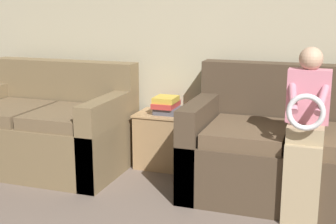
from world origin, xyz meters
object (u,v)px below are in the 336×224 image
couch_side (47,130)px  couch_main (332,156)px  child_left_seated (306,127)px  side_shelf (167,139)px  book_stack (167,105)px

couch_side → couch_main: bearing=1.2°
couch_side → child_left_seated: (2.31, -0.36, 0.32)m
side_shelf → book_stack: 0.32m
side_shelf → couch_main: bearing=-11.5°
couch_side → child_left_seated: 2.36m
child_left_seated → side_shelf: bearing=150.5°
couch_main → couch_side: bearing=-178.8°
couch_main → book_stack: couch_main is taller
couch_side → side_shelf: size_ratio=2.70×
couch_main → side_shelf: 1.47m
couch_side → child_left_seated: bearing=-8.9°
book_stack → couch_side: bearing=-162.0°
child_left_seated → side_shelf: (-1.25, 0.71, -0.40)m
book_stack → couch_main: bearing=-11.5°
couch_side → book_stack: (1.06, 0.34, 0.24)m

